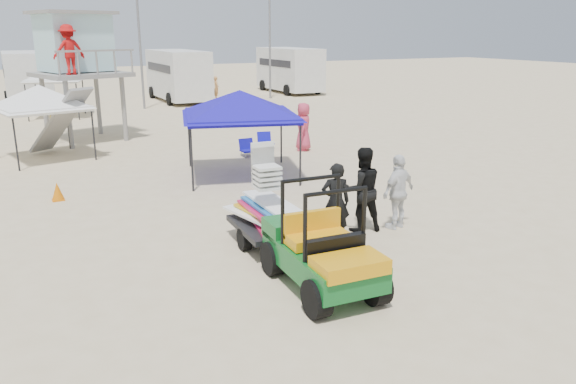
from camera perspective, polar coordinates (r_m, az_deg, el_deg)
name	(u,v)px	position (r m, az deg, el deg)	size (l,w,h in m)	color
ground	(344,319)	(9.30, 5.73, -12.75)	(140.00, 140.00, 0.00)	beige
utility_cart	(322,242)	(9.90, 3.48, -5.11)	(1.41, 2.60, 1.93)	#0E5A20
surf_trailer	(267,210)	(11.89, -2.17, -1.89)	(1.34, 2.35, 1.98)	black
man_left	(336,202)	(12.30, 4.85, -1.01)	(0.64, 0.42, 1.74)	black
man_mid	(362,189)	(12.92, 7.50, 0.26)	(0.96, 0.74, 1.97)	black
man_right	(398,192)	(13.23, 11.14, 0.03)	(1.04, 0.43, 1.77)	white
lifeguard_tower	(75,48)	(25.06, -20.80, 13.55)	(4.00, 4.00, 5.12)	gray
canopy_blue	(240,95)	(17.64, -4.92, 9.81)	(4.11, 4.11, 3.12)	black
canopy_white_a	(39,89)	(21.81, -23.99, 9.53)	(3.30, 3.30, 3.06)	black
canopy_white_c	(53,67)	(32.59, -22.77, 11.59)	(3.19, 3.19, 3.18)	black
umbrella_b	(52,124)	(24.62, -22.82, 6.37)	(1.87, 1.91, 1.72)	gold
cone_near	(58,191)	(16.56, -22.37, 0.05)	(0.34, 0.34, 0.50)	#D86A06
beach_chair_b	(265,140)	(22.25, -2.32, 5.27)	(0.63, 0.68, 0.64)	#1010B1
beach_chair_c	(247,148)	(20.87, -4.14, 4.52)	(0.55, 0.58, 0.64)	#100D96
rv_mid_left	(27,76)	(38.44, -24.99, 10.60)	(2.65, 6.50, 3.25)	silver
rv_mid_right	(178,73)	(38.37, -11.13, 11.76)	(2.64, 7.00, 3.25)	silver
rv_far_right	(289,68)	(43.06, 0.14, 12.49)	(2.64, 6.60, 3.25)	silver
light_pole_left	(140,39)	(34.65, -14.84, 14.76)	(0.14, 0.14, 8.00)	slate
light_pole_right	(270,38)	(38.98, -1.86, 15.35)	(0.14, 0.14, 8.00)	slate
distant_beachgoers	(271,112)	(25.98, -1.77, 8.10)	(3.35, 18.14, 1.84)	#C33752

